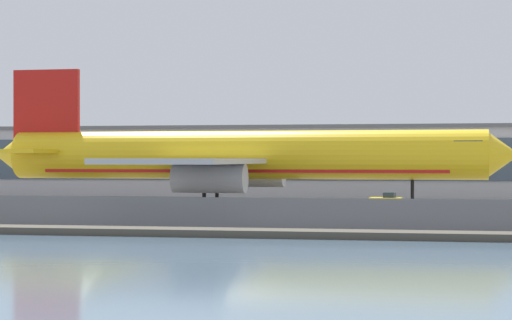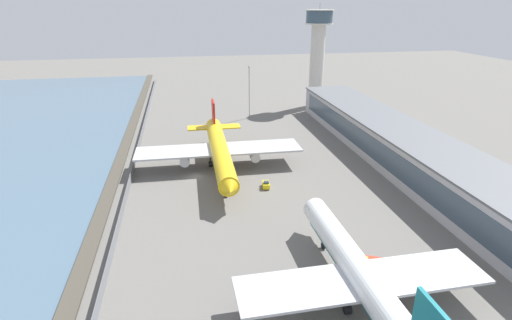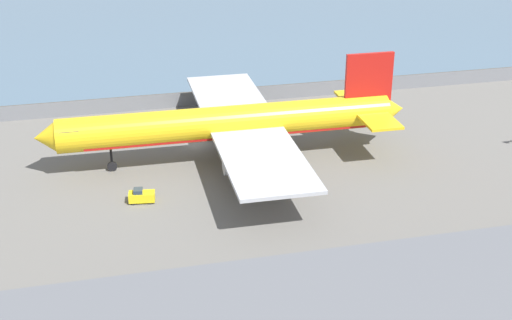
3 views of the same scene
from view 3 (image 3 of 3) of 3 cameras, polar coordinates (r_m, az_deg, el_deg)
name	(u,v)px [view 3 (image 3 of 3)]	position (r m, az deg, el deg)	size (l,w,h in m)	color
ground_plane	(197,144)	(105.19, -4.75, 1.29)	(500.00, 500.00, 0.00)	#66635E
waterfront_lagoon	(149,28)	(172.29, -8.54, 10.44)	(320.00, 98.00, 0.01)	slate
shoreline_seawall	(178,97)	(124.04, -6.25, 5.05)	(320.00, 3.00, 0.50)	#474238
perimeter_fence	(181,100)	(119.50, -5.98, 4.79)	(280.00, 0.10, 2.46)	slate
cargo_jet_yellow	(234,123)	(97.73, -1.80, 2.94)	(51.25, 43.99, 14.24)	yellow
baggage_tug	(141,196)	(89.25, -9.15, -2.87)	(3.39, 2.02, 1.80)	yellow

